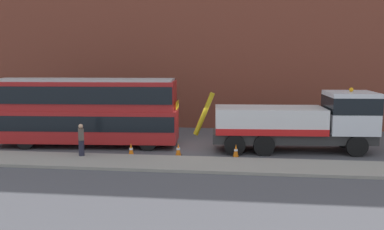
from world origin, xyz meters
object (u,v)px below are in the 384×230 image
at_px(traffic_cone_midway, 178,150).
at_px(traffic_cone_near_truck, 236,151).
at_px(double_decker_bus, 86,109).
at_px(pedestrian_onlooker, 81,140).
at_px(recovery_tow_truck, 301,121).
at_px(traffic_cone_near_bus, 131,150).

bearing_deg(traffic_cone_midway, traffic_cone_near_truck, 1.38).
relative_size(double_decker_bus, pedestrian_onlooker, 6.53).
height_order(recovery_tow_truck, traffic_cone_midway, recovery_tow_truck).
relative_size(recovery_tow_truck, double_decker_bus, 0.92).
xyz_separation_m(recovery_tow_truck, pedestrian_onlooker, (-11.79, -3.06, -0.77)).
relative_size(pedestrian_onlooker, traffic_cone_near_bus, 2.38).
distance_m(double_decker_bus, pedestrian_onlooker, 3.38).
height_order(pedestrian_onlooker, traffic_cone_near_bus, pedestrian_onlooker).
distance_m(traffic_cone_midway, traffic_cone_near_truck, 3.13).
height_order(recovery_tow_truck, traffic_cone_near_bus, recovery_tow_truck).
bearing_deg(traffic_cone_near_truck, traffic_cone_near_bus, -176.17).
xyz_separation_m(pedestrian_onlooker, traffic_cone_near_bus, (2.48, 0.84, -0.64)).
distance_m(traffic_cone_near_bus, traffic_cone_midway, 2.58).
relative_size(double_decker_bus, traffic_cone_near_bus, 15.51).
bearing_deg(recovery_tow_truck, traffic_cone_near_bus, -170.65).
distance_m(pedestrian_onlooker, traffic_cone_midway, 5.21).
xyz_separation_m(pedestrian_onlooker, traffic_cone_near_truck, (8.17, 1.22, -0.64)).
distance_m(double_decker_bus, traffic_cone_near_truck, 9.39).
xyz_separation_m(recovery_tow_truck, traffic_cone_near_truck, (-3.62, -1.84, -1.42)).
bearing_deg(traffic_cone_near_truck, double_decker_bus, 168.70).
relative_size(traffic_cone_midway, traffic_cone_near_truck, 1.00).
distance_m(recovery_tow_truck, traffic_cone_near_truck, 4.30).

